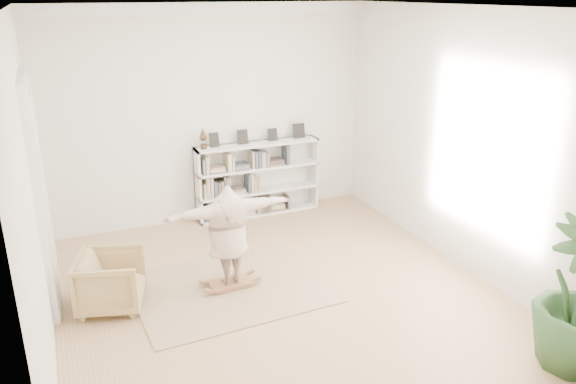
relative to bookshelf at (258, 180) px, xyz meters
The scene contains 8 objects.
floor 2.98m from the bookshelf, 104.79° to the right, with size 6.00×6.00×0.00m, color #A47C54.
room_shell 2.97m from the bookshelf, behind, with size 6.00×6.00×6.00m.
doors 3.84m from the bookshelf, 156.24° to the right, with size 0.09×1.78×2.92m.
bookshelf is the anchor object (origin of this frame).
armchair 3.59m from the bookshelf, 141.07° to the right, with size 0.77×0.79×0.72m, color tan.
rug 2.77m from the bookshelf, 118.33° to the right, with size 2.50×2.00×0.02m, color tan.
rocker_board 2.76m from the bookshelf, 118.33° to the right, with size 0.56×0.35×0.12m.
person 2.70m from the bookshelf, 118.33° to the right, with size 1.69×0.46×1.37m, color tan.
Camera 1 is at (-2.44, -5.99, 3.78)m, focal length 35.00 mm.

